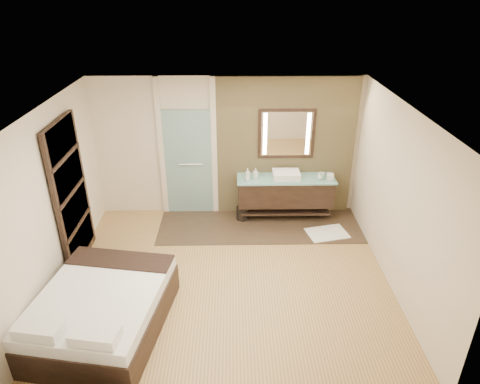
{
  "coord_description": "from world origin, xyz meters",
  "views": [
    {
      "loc": [
        0.1,
        -5.39,
        4.24
      ],
      "look_at": [
        0.21,
        0.6,
        1.23
      ],
      "focal_mm": 32.0,
      "sensor_mm": 36.0,
      "label": 1
    }
  ],
  "objects_px": {
    "vanity": "(285,191)",
    "mirror_unit": "(287,134)",
    "waste_bin": "(242,213)",
    "bed": "(101,310)"
  },
  "relations": [
    {
      "from": "mirror_unit",
      "to": "waste_bin",
      "type": "relative_size",
      "value": 3.85
    },
    {
      "from": "waste_bin",
      "to": "vanity",
      "type": "bearing_deg",
      "value": 4.69
    },
    {
      "from": "vanity",
      "to": "waste_bin",
      "type": "relative_size",
      "value": 6.71
    },
    {
      "from": "bed",
      "to": "mirror_unit",
      "type": "bearing_deg",
      "value": 58.61
    },
    {
      "from": "mirror_unit",
      "to": "bed",
      "type": "bearing_deg",
      "value": -130.88
    },
    {
      "from": "vanity",
      "to": "mirror_unit",
      "type": "distance_m",
      "value": 1.1
    },
    {
      "from": "mirror_unit",
      "to": "waste_bin",
      "type": "xyz_separation_m",
      "value": [
        -0.83,
        -0.31,
        -1.51
      ]
    },
    {
      "from": "vanity",
      "to": "bed",
      "type": "height_order",
      "value": "vanity"
    },
    {
      "from": "mirror_unit",
      "to": "bed",
      "type": "xyz_separation_m",
      "value": [
        -2.75,
        -3.18,
        -1.34
      ]
    },
    {
      "from": "vanity",
      "to": "bed",
      "type": "relative_size",
      "value": 0.86
    }
  ]
}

